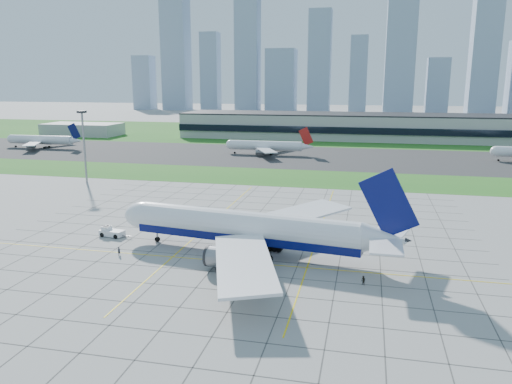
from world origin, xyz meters
TOP-DOWN VIEW (x-y plane):
  - ground at (0.00, 0.00)m, footprint 1400.00×1400.00m
  - grass_median at (0.00, 90.00)m, footprint 700.00×35.00m
  - asphalt_taxiway at (0.00, 145.00)m, footprint 700.00×75.00m
  - grass_far at (0.00, 255.00)m, footprint 700.00×145.00m
  - apron_markings at (0.43, 11.09)m, footprint 120.00×130.00m
  - terminal at (40.00, 229.87)m, footprint 260.00×43.00m
  - service_block at (-160.00, 210.00)m, footprint 50.00×25.00m
  - light_mast at (-70.00, 65.00)m, footprint 2.50×2.50m
  - city_skyline at (-8.71, 520.00)m, footprint 523.00×32.40m
  - airliner at (4.82, 3.55)m, footprint 63.82×64.24m
  - pushback_tug at (-29.49, 8.19)m, footprint 8.42×3.57m
  - crew_near at (-21.31, -3.48)m, footprint 0.68×0.78m
  - crew_far at (28.83, -8.31)m, footprint 1.07×1.07m
  - distant_jet_0 at (-145.28, 145.64)m, footprint 42.68×42.66m
  - distant_jet_1 at (-20.46, 148.03)m, footprint 41.73×42.66m

SIDE VIEW (x-z plane):
  - ground at x=0.00m, z-range 0.00..0.00m
  - apron_markings at x=0.43m, z-range 0.00..0.03m
  - grass_median at x=0.00m, z-range 0.00..0.04m
  - grass_far at x=0.00m, z-range 0.00..0.04m
  - asphalt_taxiway at x=0.00m, z-range 0.01..0.05m
  - crew_far at x=28.83m, z-range 0.00..1.75m
  - crew_near at x=-21.31m, z-range 0.00..1.80m
  - pushback_tug at x=-29.49m, z-range -0.13..2.18m
  - service_block at x=-160.00m, z-range 0.00..8.00m
  - distant_jet_1 at x=-20.46m, z-range -2.55..11.52m
  - distant_jet_0 at x=-145.28m, z-range -2.55..11.52m
  - airliner at x=4.82m, z-range -4.57..15.59m
  - terminal at x=40.00m, z-range -0.01..15.79m
  - light_mast at x=-70.00m, z-range 3.38..28.98m
  - city_skyline at x=-8.71m, z-range -20.91..139.09m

